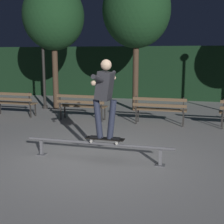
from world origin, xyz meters
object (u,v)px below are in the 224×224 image
object	(u,v)px
grind_rail	(98,146)
park_bench_leftmost	(13,101)
skateboarder	(105,92)
park_bench_left_center	(82,104)
tree_behind_benches	(136,10)
skateboard	(105,139)
lamp_post_left	(43,45)
park_bench_right_center	(160,107)
tree_far_left	(53,17)

from	to	relation	value
grind_rail	park_bench_leftmost	distance (m)	5.53
skateboarder	park_bench_left_center	distance (m)	4.11
grind_rail	tree_behind_benches	bearing A→B (deg)	94.00
skateboarder	tree_behind_benches	bearing A→B (deg)	95.46
skateboard	park_bench_leftmost	xyz separation A→B (m)	(-4.37, 3.57, 0.09)
skateboarder	lamp_post_left	distance (m)	6.79
park_bench_right_center	tree_far_left	world-z (taller)	tree_far_left
park_bench_left_center	tree_behind_benches	size ratio (longest dim) A/B	0.32
grind_rail	park_bench_leftmost	xyz separation A→B (m)	(-4.22, 3.57, 0.24)
grind_rail	tree_far_left	size ratio (longest dim) A/B	0.64
park_bench_left_center	park_bench_right_center	world-z (taller)	same
skateboard	lamp_post_left	bearing A→B (deg)	127.45
skateboard	skateboarder	xyz separation A→B (m)	(0.00, -0.00, 0.94)
park_bench_leftmost	tree_far_left	size ratio (longest dim) A/B	0.33
grind_rail	skateboarder	world-z (taller)	skateboarder
park_bench_leftmost	tree_behind_benches	world-z (taller)	tree_behind_benches
grind_rail	park_bench_left_center	world-z (taller)	park_bench_left_center
skateboarder	lamp_post_left	xyz separation A→B (m)	(-4.08, 5.32, 1.10)
park_bench_right_center	grind_rail	bearing A→B (deg)	-102.63
tree_far_left	park_bench_right_center	bearing A→B (deg)	-24.26
park_bench_right_center	tree_far_left	distance (m)	5.62
park_bench_right_center	tree_far_left	xyz separation A→B (m)	(-4.34, 1.96, 2.99)
skateboarder	park_bench_right_center	world-z (taller)	skateboarder
skateboard	lamp_post_left	size ratio (longest dim) A/B	0.20
park_bench_left_center	tree_behind_benches	world-z (taller)	tree_behind_benches
park_bench_right_center	tree_behind_benches	size ratio (longest dim) A/B	0.32
skateboard	park_bench_left_center	distance (m)	4.03
tree_far_left	lamp_post_left	xyz separation A→B (m)	(-0.39, -0.20, -1.04)
park_bench_leftmost	lamp_post_left	size ratio (longest dim) A/B	0.41
skateboard	park_bench_leftmost	size ratio (longest dim) A/B	0.49
skateboarder	tree_behind_benches	xyz separation A→B (m)	(-0.56, 5.89, 2.30)
park_bench_leftmost	tree_far_left	bearing A→B (deg)	70.82
grind_rail	skateboard	xyz separation A→B (m)	(0.15, 0.00, 0.15)
tree_far_left	park_bench_left_center	bearing A→B (deg)	-46.91
grind_rail	skateboard	size ratio (longest dim) A/B	3.94
grind_rail	tree_far_left	xyz separation A→B (m)	(-3.54, 5.53, 3.23)
skateboarder	tree_behind_benches	distance (m)	6.35
skateboarder	lamp_post_left	world-z (taller)	lamp_post_left
park_bench_left_center	tree_behind_benches	bearing A→B (deg)	60.75
park_bench_leftmost	lamp_post_left	distance (m)	2.63
park_bench_leftmost	tree_far_left	distance (m)	3.63
tree_far_left	skateboarder	bearing A→B (deg)	-56.26
skateboard	tree_far_left	world-z (taller)	tree_far_left
tree_behind_benches	skateboard	bearing A→B (deg)	-84.57
skateboard	skateboarder	size ratio (longest dim) A/B	0.50
tree_behind_benches	skateboarder	bearing A→B (deg)	-84.54
skateboarder	park_bench_left_center	xyz separation A→B (m)	(-1.86, 3.57, -0.85)
tree_far_left	lamp_post_left	distance (m)	1.13
park_bench_left_center	skateboard	bearing A→B (deg)	-62.50
grind_rail	skateboard	world-z (taller)	skateboard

